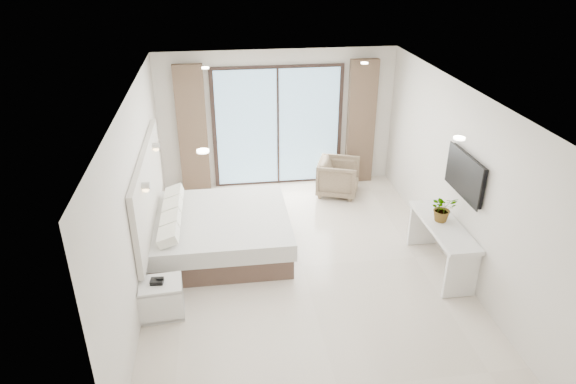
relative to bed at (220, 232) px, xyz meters
name	(u,v)px	position (x,y,z in m)	size (l,w,h in m)	color
ground	(302,266)	(1.23, -0.68, -0.32)	(6.20, 6.20, 0.00)	beige
room_shell	(282,152)	(1.03, 0.14, 1.27)	(4.62, 6.22, 2.72)	silver
bed	(220,232)	(0.00, 0.00, 0.00)	(2.16, 2.05, 0.74)	brown
nightstand	(162,298)	(-0.79, -1.51, -0.06)	(0.58, 0.49, 0.50)	silver
phone	(157,281)	(-0.83, -1.51, 0.21)	(0.17, 0.13, 0.06)	black
console_desk	(442,236)	(3.27, -1.00, 0.25)	(0.49, 1.56, 0.77)	silver
plant	(443,211)	(3.27, -0.89, 0.61)	(0.37, 0.41, 0.32)	#33662D
armchair	(338,175)	(2.33, 1.72, 0.07)	(0.75, 0.71, 0.78)	#827055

